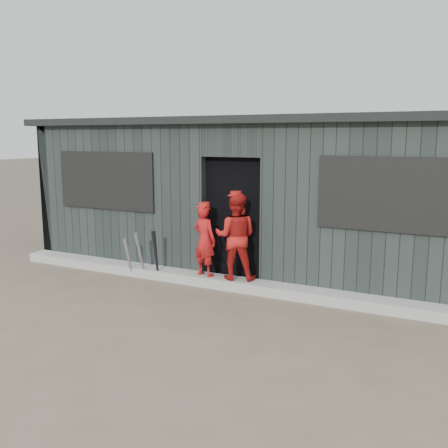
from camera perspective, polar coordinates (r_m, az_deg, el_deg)
The scene contains 9 objects.
ground at distance 6.33m, azimuth -7.48°, elevation -11.51°, with size 80.00×80.00×0.00m, color brown.
curb at distance 7.79m, azimuth 0.07°, elevation -6.69°, with size 8.00×0.36×0.15m, color #9F9F9A.
bat_left at distance 8.38m, azimuth -10.84°, elevation -3.79°, with size 0.07×0.07×0.69m, color #95949C.
bat_mid at distance 8.27m, azimuth -9.52°, elevation -3.56°, with size 0.07×0.07×0.79m, color gray.
bat_right at distance 8.16m, azimuth -7.79°, elevation -3.57°, with size 0.07×0.07×0.83m, color black.
player_red_left at distance 7.78m, azimuth -2.23°, elevation -1.85°, with size 0.41×0.27×1.14m, color #B01516.
player_red_right at distance 7.57m, azimuth 1.34°, elevation -1.42°, with size 0.65×0.50×1.33m, color #B21915.
player_grey_back at distance 8.08m, azimuth 2.80°, elevation -1.86°, with size 0.64×0.42×1.31m, color #BBBBBB.
dugout at distance 9.06m, azimuth 4.85°, elevation 3.46°, with size 8.30×3.30×2.62m.
Camera 1 is at (3.34, -4.86, 2.31)m, focal length 40.00 mm.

